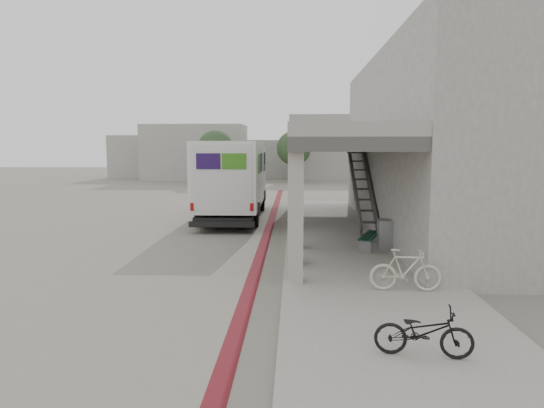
{
  "coord_description": "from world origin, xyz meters",
  "views": [
    {
      "loc": [
        2.07,
        -15.23,
        3.48
      ],
      "look_at": [
        1.35,
        0.19,
        1.6
      ],
      "focal_mm": 32.0,
      "sensor_mm": 36.0,
      "label": 1
    }
  ],
  "objects_px": {
    "fedex_truck": "(233,178)",
    "bicycle_cream": "(406,270)",
    "bench": "(370,238)",
    "bicycle_black": "(424,332)",
    "utility_cabinet": "(385,235)"
  },
  "relations": [
    {
      "from": "fedex_truck",
      "to": "bicycle_cream",
      "type": "relative_size",
      "value": 5.2
    },
    {
      "from": "fedex_truck",
      "to": "bicycle_cream",
      "type": "height_order",
      "value": "fedex_truck"
    },
    {
      "from": "bench",
      "to": "utility_cabinet",
      "type": "height_order",
      "value": "utility_cabinet"
    },
    {
      "from": "fedex_truck",
      "to": "bench",
      "type": "height_order",
      "value": "fedex_truck"
    },
    {
      "from": "bench",
      "to": "bicycle_black",
      "type": "bearing_deg",
      "value": -73.51
    },
    {
      "from": "bench",
      "to": "bicycle_cream",
      "type": "relative_size",
      "value": 1.16
    },
    {
      "from": "utility_cabinet",
      "to": "bench",
      "type": "bearing_deg",
      "value": 158.05
    },
    {
      "from": "fedex_truck",
      "to": "bicycle_black",
      "type": "bearing_deg",
      "value": -72.64
    },
    {
      "from": "bench",
      "to": "bicycle_cream",
      "type": "xyz_separation_m",
      "value": [
        0.1,
        -4.74,
        0.18
      ]
    },
    {
      "from": "fedex_truck",
      "to": "bicycle_cream",
      "type": "distance_m",
      "value": 12.98
    },
    {
      "from": "bench",
      "to": "bicycle_cream",
      "type": "height_order",
      "value": "bicycle_cream"
    },
    {
      "from": "utility_cabinet",
      "to": "bicycle_black",
      "type": "xyz_separation_m",
      "value": [
        -0.86,
        -8.05,
        -0.08
      ]
    },
    {
      "from": "fedex_truck",
      "to": "utility_cabinet",
      "type": "xyz_separation_m",
      "value": [
        5.83,
        -7.17,
        -1.33
      ]
    },
    {
      "from": "fedex_truck",
      "to": "bench",
      "type": "xyz_separation_m",
      "value": [
        5.38,
        -6.95,
        -1.5
      ]
    },
    {
      "from": "fedex_truck",
      "to": "bicycle_cream",
      "type": "xyz_separation_m",
      "value": [
        5.47,
        -11.69,
        -1.32
      ]
    }
  ]
}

